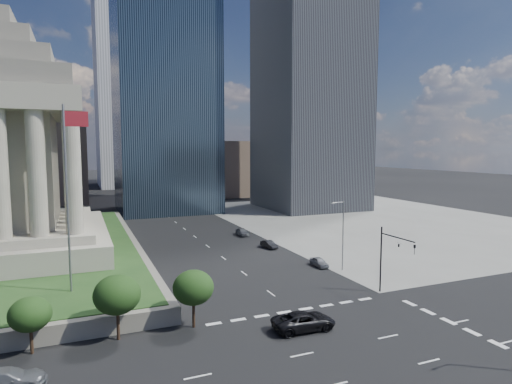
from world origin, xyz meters
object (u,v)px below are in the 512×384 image
flagpole (68,188)px  traffic_signal_ne (391,252)px  street_lamp_north (342,231)px  pickup_truck (304,321)px  parked_sedan_mid (269,244)px  parked_sedan_near (319,262)px  suv_grey (6,380)px  parked_sedan_far (242,232)px

flagpole → traffic_signal_ne: 36.69m
street_lamp_north → pickup_truck: 21.99m
pickup_truck → parked_sedan_mid: 33.97m
street_lamp_north → flagpole: bearing=-178.4°
street_lamp_north → parked_sedan_near: size_ratio=2.61×
parked_sedan_mid → street_lamp_north: bearing=-85.0°
traffic_signal_ne → street_lamp_north: street_lamp_north is taller
street_lamp_north → traffic_signal_ne: bearing=-94.2°
flagpole → pickup_truck: (20.43, -14.61, -12.26)m
traffic_signal_ne → pickup_truck: size_ratio=1.30×
suv_grey → parked_sedan_mid: 48.63m
parked_sedan_near → parked_sedan_mid: 13.68m
parked_sedan_mid → parked_sedan_far: 11.80m
flagpole → parked_sedan_near: 35.81m
street_lamp_north → suv_grey: 43.06m
traffic_signal_ne → flagpole: bearing=163.3°
suv_grey → parked_sedan_far: bearing=-34.8°
parked_sedan_near → flagpole: bearing=-170.7°
pickup_truck → parked_sedan_far: pickup_truck is taller
flagpole → pickup_truck: size_ratio=3.24×
suv_grey → street_lamp_north: bearing=-64.0°
suv_grey → parked_sedan_mid: size_ratio=1.36×
street_lamp_north → parked_sedan_far: street_lamp_north is taller
flagpole → traffic_signal_ne: size_ratio=2.50×
flagpole → parked_sedan_near: bearing=6.9°
parked_sedan_near → parked_sedan_far: parked_sedan_far is taller
parked_sedan_near → pickup_truck: bearing=-122.3°
traffic_signal_ne → parked_sedan_far: size_ratio=1.78×
traffic_signal_ne → street_lamp_north: size_ratio=0.80×
traffic_signal_ne → pickup_truck: traffic_signal_ne is taller
parked_sedan_far → parked_sedan_near: bearing=-81.6°
pickup_truck → flagpole: bearing=57.3°
parked_sedan_near → traffic_signal_ne: bearing=-83.6°
flagpole → parked_sedan_mid: flagpole is taller
suv_grey → parked_sedan_near: 42.40m
flagpole → parked_sedan_far: flagpole is taller
pickup_truck → parked_sedan_far: size_ratio=1.38×
parked_sedan_mid → parked_sedan_far: size_ratio=0.87×
pickup_truck → parked_sedan_near: (12.90, 18.63, -0.20)m
suv_grey → flagpole: bearing=-12.3°
street_lamp_north → parked_sedan_mid: street_lamp_north is taller
flagpole → street_lamp_north: 35.95m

